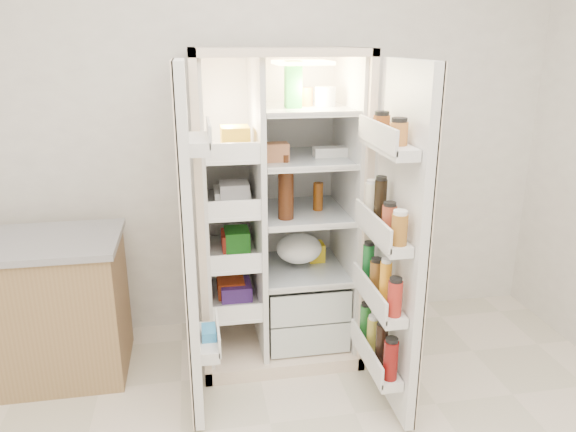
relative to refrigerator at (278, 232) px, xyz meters
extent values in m
cube|color=silver|center=(-0.17, 0.35, 0.61)|extent=(4.00, 0.02, 2.70)
cube|color=beige|center=(-0.02, 0.28, 0.16)|extent=(0.92, 0.04, 1.80)
cube|color=beige|center=(-0.46, -0.05, 0.16)|extent=(0.04, 0.70, 1.80)
cube|color=beige|center=(0.42, -0.05, 0.16)|extent=(0.04, 0.70, 1.80)
cube|color=beige|center=(-0.02, -0.05, 1.04)|extent=(0.92, 0.70, 0.04)
cube|color=beige|center=(-0.02, -0.05, -0.70)|extent=(0.92, 0.70, 0.08)
cube|color=silver|center=(-0.02, 0.25, 0.18)|extent=(0.84, 0.02, 1.68)
cube|color=silver|center=(-0.43, -0.05, 0.18)|extent=(0.02, 0.62, 1.68)
cube|color=silver|center=(0.39, -0.05, 0.18)|extent=(0.02, 0.62, 1.68)
cube|color=silver|center=(-0.13, -0.05, 0.18)|extent=(0.03, 0.62, 1.68)
cube|color=silver|center=(0.14, -0.07, -0.56)|extent=(0.47, 0.52, 0.19)
cube|color=silver|center=(0.14, -0.07, -0.36)|extent=(0.47, 0.52, 0.19)
cube|color=#FFD18C|center=(0.14, 0.00, 0.98)|extent=(0.30, 0.30, 0.02)
cube|color=white|center=(-0.28, -0.05, -0.39)|extent=(0.28, 0.58, 0.02)
cube|color=white|center=(-0.28, -0.05, -0.09)|extent=(0.28, 0.58, 0.02)
cube|color=white|center=(-0.28, -0.05, 0.21)|extent=(0.28, 0.58, 0.02)
cube|color=white|center=(-0.28, -0.05, 0.51)|extent=(0.28, 0.58, 0.02)
cube|color=silver|center=(0.14, -0.05, -0.22)|extent=(0.49, 0.58, 0.01)
cube|color=silver|center=(0.14, -0.05, 0.14)|extent=(0.49, 0.58, 0.01)
cube|color=silver|center=(0.14, -0.05, 0.46)|extent=(0.49, 0.58, 0.02)
cube|color=silver|center=(0.14, -0.05, 0.74)|extent=(0.49, 0.58, 0.02)
cube|color=#D8491E|center=(-0.28, -0.05, -0.33)|extent=(0.16, 0.20, 0.10)
cube|color=green|center=(-0.28, -0.05, -0.02)|extent=(0.14, 0.18, 0.12)
cube|color=white|center=(-0.28, -0.05, 0.25)|extent=(0.20, 0.22, 0.07)
cube|color=gold|center=(-0.28, -0.05, 0.59)|extent=(0.15, 0.16, 0.14)
cube|color=#6436A2|center=(-0.28, -0.05, -0.34)|extent=(0.18, 0.20, 0.09)
cube|color=red|center=(-0.28, -0.05, -0.03)|extent=(0.14, 0.18, 0.10)
cube|color=silver|center=(-0.28, -0.05, 0.28)|extent=(0.16, 0.16, 0.12)
sphere|color=orange|center=(0.01, -0.15, -0.62)|extent=(0.07, 0.07, 0.07)
sphere|color=orange|center=(0.10, -0.11, -0.62)|extent=(0.07, 0.07, 0.07)
sphere|color=orange|center=(0.20, -0.15, -0.62)|extent=(0.07, 0.07, 0.07)
sphere|color=orange|center=(0.06, -0.01, -0.62)|extent=(0.07, 0.07, 0.07)
sphere|color=orange|center=(0.16, -0.03, -0.62)|extent=(0.07, 0.07, 0.07)
sphere|color=orange|center=(0.26, -0.07, -0.62)|extent=(0.07, 0.07, 0.07)
sphere|color=orange|center=(-0.02, -0.07, -0.62)|extent=(0.07, 0.07, 0.07)
sphere|color=orange|center=(0.22, -0.01, -0.62)|extent=(0.07, 0.07, 0.07)
ellipsoid|color=#427828|center=(0.14, -0.05, -0.34)|extent=(0.26, 0.24, 0.11)
cylinder|color=#431F0E|center=(0.02, -0.18, 0.28)|extent=(0.09, 0.09, 0.27)
cylinder|color=brown|center=(0.23, -0.05, 0.23)|extent=(0.06, 0.06, 0.16)
cube|color=#258B31|center=(0.07, -0.10, 0.87)|extent=(0.08, 0.08, 0.25)
cylinder|color=white|center=(0.26, -0.05, 0.80)|extent=(0.12, 0.12, 0.10)
cylinder|color=#945C22|center=(0.16, -0.02, 0.80)|extent=(0.08, 0.08, 0.10)
cube|color=white|center=(0.30, -0.07, 0.49)|extent=(0.21, 0.09, 0.05)
cube|color=#A56742|center=(-0.05, -0.14, 0.51)|extent=(0.16, 0.09, 0.10)
ellipsoid|color=white|center=(0.12, -0.05, -0.13)|extent=(0.27, 0.25, 0.17)
cube|color=yellow|center=(0.24, 0.04, -0.16)|extent=(0.09, 0.11, 0.11)
cube|color=silver|center=(-0.52, -0.60, 0.16)|extent=(0.05, 0.40, 1.72)
cube|color=beige|center=(-0.54, -0.60, 0.16)|extent=(0.01, 0.40, 1.72)
cube|color=silver|center=(-0.45, -0.60, -0.34)|extent=(0.09, 0.32, 0.06)
cube|color=silver|center=(-0.45, -0.60, 0.66)|extent=(0.09, 0.32, 0.06)
cube|color=#338CCC|center=(-0.45, -0.60, -0.31)|extent=(0.07, 0.12, 0.10)
cube|color=silver|center=(0.48, -0.69, 0.16)|extent=(0.05, 0.58, 1.72)
cube|color=beige|center=(0.51, -0.69, 0.16)|extent=(0.01, 0.58, 1.72)
cube|color=silver|center=(0.40, -0.69, -0.48)|extent=(0.11, 0.50, 0.05)
cube|color=silver|center=(0.40, -0.69, -0.14)|extent=(0.11, 0.50, 0.05)
cube|color=silver|center=(0.40, -0.69, 0.21)|extent=(0.11, 0.50, 0.05)
cube|color=silver|center=(0.40, -0.69, 0.64)|extent=(0.11, 0.50, 0.05)
cylinder|color=#630C0B|center=(0.40, -0.89, -0.36)|extent=(0.07, 0.07, 0.20)
cylinder|color=black|center=(0.40, -0.76, -0.35)|extent=(0.06, 0.06, 0.22)
cylinder|color=#A69A37|center=(0.40, -0.63, -0.37)|extent=(0.06, 0.06, 0.18)
cylinder|color=#246E2B|center=(0.40, -0.50, -0.36)|extent=(0.06, 0.06, 0.19)
cylinder|color=maroon|center=(0.40, -0.89, -0.03)|extent=(0.07, 0.07, 0.17)
cylinder|color=orange|center=(0.40, -0.76, -0.01)|extent=(0.06, 0.06, 0.21)
cylinder|color=brown|center=(0.40, -0.63, -0.04)|extent=(0.07, 0.07, 0.16)
cylinder|color=#155E26|center=(0.40, -0.50, -0.02)|extent=(0.06, 0.06, 0.20)
cylinder|color=#905B1F|center=(0.40, -0.89, 0.30)|extent=(0.07, 0.07, 0.14)
cylinder|color=#993E27|center=(0.40, -0.76, 0.30)|extent=(0.07, 0.07, 0.14)
cylinder|color=black|center=(0.40, -0.63, 0.35)|extent=(0.06, 0.06, 0.23)
cylinder|color=#F1E7C6|center=(0.40, -0.50, 0.32)|extent=(0.06, 0.06, 0.18)
cylinder|color=#AC662B|center=(0.40, -0.81, 0.71)|extent=(0.08, 0.08, 0.10)
cylinder|color=brown|center=(0.40, -0.59, 0.71)|extent=(0.08, 0.08, 0.10)
cube|color=olive|center=(-1.46, -0.09, -0.35)|extent=(1.09, 0.56, 0.78)
cube|color=gray|center=(-1.46, -0.09, 0.06)|extent=(1.13, 0.60, 0.04)
camera|label=1|loc=(-0.48, -3.03, 1.10)|focal=34.00mm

